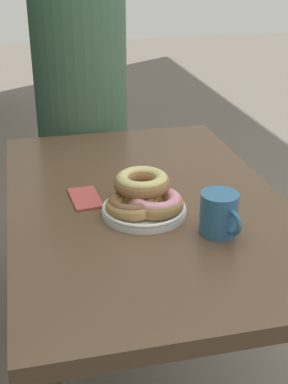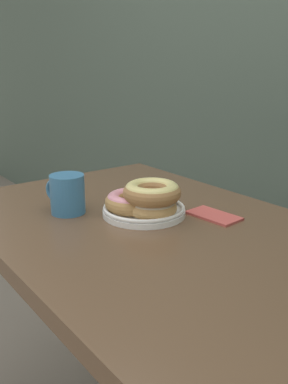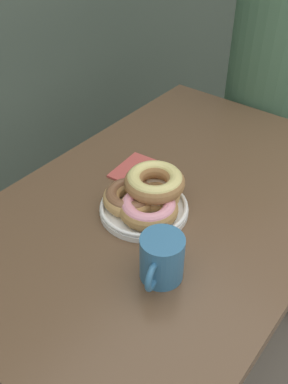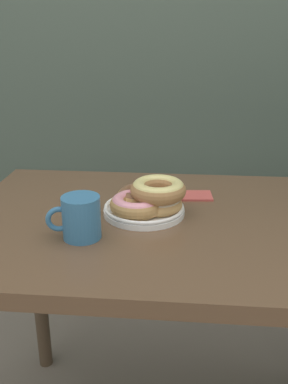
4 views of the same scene
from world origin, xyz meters
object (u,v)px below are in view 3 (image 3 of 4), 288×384
dining_table (170,226)px  coffee_mug (161,258)px  donut_plate (147,197)px  person_figure (277,77)px  napkin (132,168)px

dining_table → coffee_mug: bearing=-150.0°
donut_plate → person_figure: size_ratio=0.17×
donut_plate → coffee_mug: bearing=-134.0°
donut_plate → dining_table: bearing=-16.6°
donut_plate → napkin: (0.11, 0.13, -0.04)m
coffee_mug → donut_plate: bearing=46.0°
donut_plate → person_figure: (0.82, 0.05, -0.00)m
donut_plate → napkin: 0.17m
napkin → donut_plate: bearing=-129.2°
coffee_mug → napkin: (0.25, 0.28, -0.05)m
dining_table → person_figure: size_ratio=0.74×
dining_table → donut_plate: bearing=163.4°
donut_plate → napkin: donut_plate is taller
dining_table → coffee_mug: coffee_mug is taller
napkin → person_figure: bearing=-6.4°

